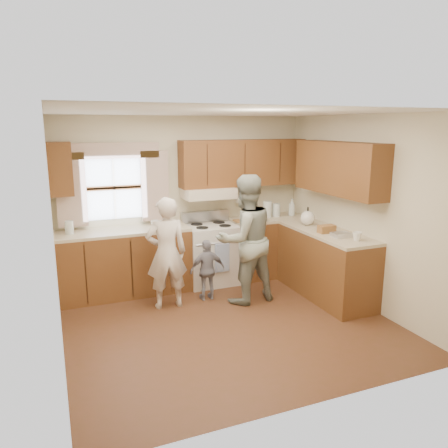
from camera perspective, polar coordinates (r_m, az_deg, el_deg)
name	(u,v)px	position (r m, az deg, el deg)	size (l,w,h in m)	color
room	(229,223)	(5.06, 0.64, 0.09)	(3.80, 3.80, 3.80)	#4D2F17
kitchen_fixtures	(239,233)	(6.35, 2.04, -1.12)	(3.80, 2.25, 2.15)	#4E2810
stove	(211,253)	(6.66, -1.73, -3.79)	(0.76, 0.67, 1.07)	silver
woman_left	(167,253)	(5.73, -7.52, -3.79)	(0.54, 0.35, 1.48)	beige
woman_right	(245,239)	(5.84, 2.78, -2.03)	(0.85, 0.66, 1.74)	#2E4739
child	(207,270)	(6.03, -2.17, -6.00)	(0.50, 0.21, 0.85)	gray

